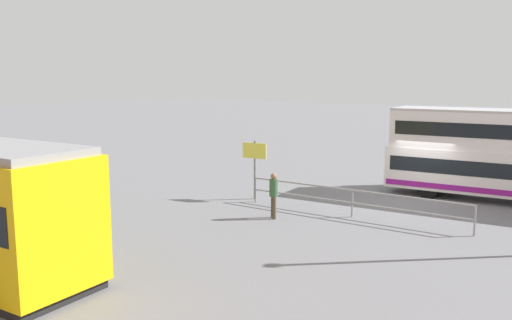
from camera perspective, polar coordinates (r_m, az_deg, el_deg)
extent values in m
plane|color=slate|center=(24.72, 16.86, -4.04)|extent=(160.00, 160.00, 0.00)
cube|color=white|center=(25.55, 25.30, -1.22)|extent=(10.45, 3.11, 1.83)
cube|color=black|center=(25.51, 25.33, -0.73)|extent=(9.93, 3.11, 0.64)
cube|color=#8C198C|center=(25.66, 25.20, -2.68)|extent=(10.24, 3.14, 0.24)
cylinder|color=black|center=(26.18, 18.22, -2.28)|extent=(1.15, 2.49, 1.00)
cylinder|color=#4C3F2D|center=(20.48, 1.93, -5.07)|extent=(0.14, 0.14, 0.85)
cylinder|color=#4C3F2D|center=(20.68, 1.77, -4.93)|extent=(0.14, 0.14, 0.85)
cylinder|color=#335938|center=(20.41, 1.86, -2.94)|extent=(0.45, 0.45, 0.66)
sphere|color=#8C6647|center=(20.32, 1.87, -1.71)|extent=(0.23, 0.23, 0.23)
cube|color=gray|center=(20.94, 10.14, -3.15)|extent=(8.86, 1.04, 0.06)
cube|color=gray|center=(21.04, 10.10, -4.48)|extent=(8.86, 1.04, 0.06)
cylinder|color=gray|center=(19.73, 22.05, -5.98)|extent=(0.07, 0.07, 1.05)
cylinder|color=gray|center=(21.05, 10.10, -4.55)|extent=(0.07, 0.07, 1.05)
cylinder|color=gray|center=(23.16, -0.02, -3.18)|extent=(0.07, 0.07, 1.05)
cylinder|color=slate|center=(23.60, -0.12, -1.06)|extent=(0.10, 0.10, 2.59)
cube|color=#D8D84C|center=(23.43, -0.16, 0.99)|extent=(1.14, 0.05, 0.67)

